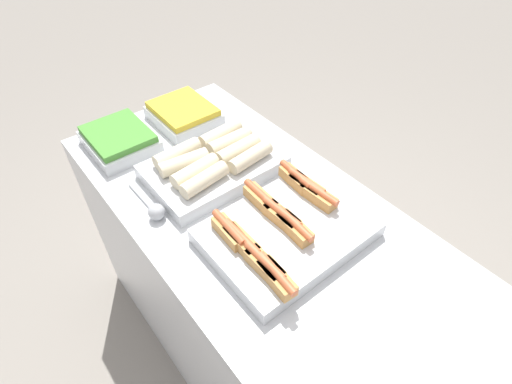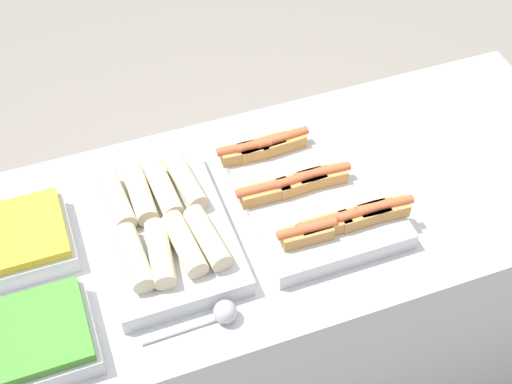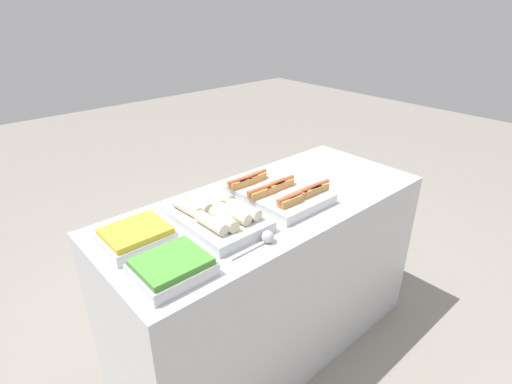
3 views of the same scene
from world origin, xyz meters
TOP-DOWN VIEW (x-y plane):
  - ground_plane at (0.00, 0.00)m, footprint 12.00×12.00m
  - counter at (0.00, 0.00)m, footprint 1.68×0.72m
  - tray_hotdogs at (0.06, -0.00)m, footprint 0.39×0.47m
  - tray_wraps at (-0.32, 0.00)m, footprint 0.30×0.45m
  - tray_side_front at (-0.66, -0.19)m, footprint 0.26×0.22m
  - tray_side_back at (-0.66, 0.09)m, footprint 0.26×0.22m
  - serving_spoon_near at (-0.26, -0.26)m, footprint 0.22×0.05m

SIDE VIEW (x-z plane):
  - ground_plane at x=0.00m, z-range 0.00..0.00m
  - counter at x=0.00m, z-range 0.00..0.92m
  - serving_spoon_near at x=-0.26m, z-range 0.92..0.97m
  - tray_side_front at x=-0.66m, z-range 0.92..0.99m
  - tray_side_back at x=-0.66m, z-range 0.92..0.99m
  - tray_hotdogs at x=0.06m, z-range 0.91..1.01m
  - tray_wraps at x=-0.32m, z-range 0.91..1.01m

